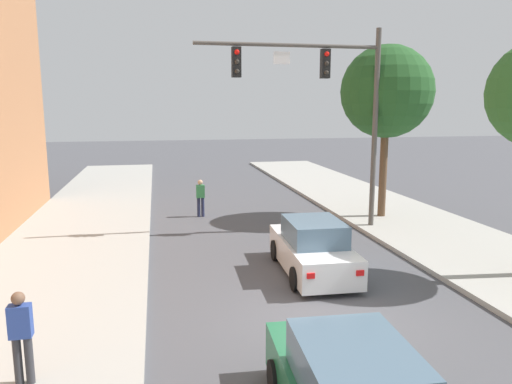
# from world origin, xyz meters

# --- Properties ---
(ground_plane) EXTENTS (120.00, 120.00, 0.00)m
(ground_plane) POSITION_xyz_m (0.00, 0.00, 0.00)
(ground_plane) COLOR #4C4C51
(sidewalk_left) EXTENTS (5.00, 60.00, 0.15)m
(sidewalk_left) POSITION_xyz_m (-6.50, 0.00, 0.07)
(sidewalk_left) COLOR #A8A59E
(sidewalk_left) RESTS_ON ground
(traffic_signal_mast) EXTENTS (6.98, 0.38, 7.50)m
(traffic_signal_mast) POSITION_xyz_m (2.61, 7.59, 5.36)
(traffic_signal_mast) COLOR #514C47
(traffic_signal_mast) RESTS_ON sidewalk_right
(car_lead_white) EXTENTS (1.96, 4.30, 1.60)m
(car_lead_white) POSITION_xyz_m (0.69, 3.08, 0.72)
(car_lead_white) COLOR silver
(car_lead_white) RESTS_ON ground
(pedestrian_sidewalk_left_walker) EXTENTS (0.36, 0.22, 1.64)m
(pedestrian_sidewalk_left_walker) POSITION_xyz_m (-5.97, -1.67, 1.06)
(pedestrian_sidewalk_left_walker) COLOR #333338
(pedestrian_sidewalk_left_walker) RESTS_ON sidewalk_left
(pedestrian_crossing_road) EXTENTS (0.36, 0.22, 1.64)m
(pedestrian_crossing_road) POSITION_xyz_m (-1.82, 11.06, 0.91)
(pedestrian_crossing_road) COLOR #232847
(pedestrian_crossing_road) RESTS_ON ground
(street_tree_second) EXTENTS (3.81, 3.81, 7.14)m
(street_tree_second) POSITION_xyz_m (5.74, 9.04, 5.36)
(street_tree_second) COLOR brown
(street_tree_second) RESTS_ON sidewalk_right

